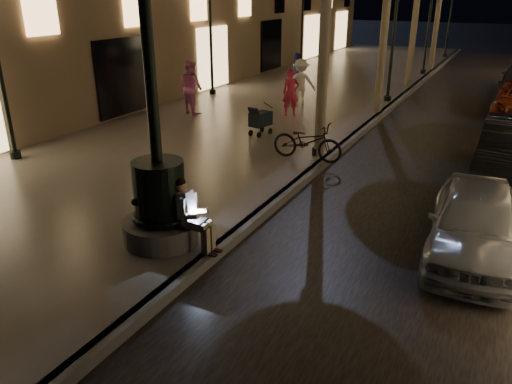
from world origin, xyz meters
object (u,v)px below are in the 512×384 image
Objects in this scene: seated_man_laptop at (189,212)px; pedestrian_red at (291,93)px; pedestrian_blue at (297,72)px; car_front at (475,223)px; lamp_curb_b at (395,22)px; pedestrian_white at (301,82)px; lamp_left_c at (303,11)px; stroller at (260,119)px; lamp_curb_c at (430,14)px; lamp_left_b at (210,20)px; lamp_curb_a at (323,40)px; lamp_curb_d at (451,9)px; fountain_lamppost at (159,188)px; bicycle at (307,141)px; pedestrian_pink at (191,87)px.

pedestrian_red reaches higher than seated_man_laptop.
car_front is at bearing 16.92° from pedestrian_blue.
pedestrian_white is at bearing -140.81° from lamp_curb_b.
lamp_curb_b is at bearing -159.31° from pedestrian_white.
stroller is (4.81, -14.94, -2.53)m from lamp_left_c.
lamp_curb_c reaches higher than seated_man_laptop.
pedestrian_white is (4.24, -10.33, -2.15)m from lamp_left_c.
lamp_curb_b is 10.70m from lamp_left_c.
lamp_left_b is 2.73× the size of pedestrian_white.
lamp_curb_a and lamp_curb_d have the same top height.
lamp_curb_b is 1.00× the size of lamp_left_c.
seated_man_laptop is 14.10m from lamp_left_b.
seated_man_laptop is 1.27× the size of stroller.
lamp_curb_a is 24.00m from lamp_curb_d.
fountain_lamppost is 1.08× the size of lamp_curb_c.
seated_man_laptop is (0.61, 0.00, -0.33)m from fountain_lamppost.
lamp_curb_c is 1.00× the size of lamp_curb_d.
bicycle is (-0.10, -16.52, -2.53)m from lamp_curb_c.
lamp_curb_d reaches higher than pedestrian_blue.
stroller is 8.11m from car_front.
lamp_left_c is at bearing 180.00° from lamp_curb_c.
car_front is 5.41m from bicycle.
lamp_curb_b is 2.52× the size of bicycle.
lamp_curb_a reaches higher than pedestrian_pink.
lamp_curb_d is at bearing 48.41° from lamp_left_c.
lamp_curb_d is (0.70, 30.00, 2.02)m from fountain_lamppost.
lamp_curb_c is 8.00m from lamp_curb_d.
stroller is at bearing 140.85° from car_front.
pedestrian_blue is (-1.24, 2.57, -0.05)m from pedestrian_white.
pedestrian_pink reaches higher than car_front.
lamp_curb_c is 2.73× the size of pedestrian_white.
car_front is at bearing -23.08° from stroller.
lamp_curb_b is at bearing 89.64° from seated_man_laptop.
lamp_left_c reaches higher than pedestrian_pink.
pedestrian_red is at bearing -121.20° from lamp_curb_b.
pedestrian_blue is (-8.40, 11.90, 0.40)m from car_front.
fountain_lamppost is at bearing -180.00° from seated_man_laptop.
pedestrian_blue is at bearing -87.13° from pedestrian_pink.
lamp_left_b reaches higher than pedestrian_pink.
lamp_left_b is 2.88× the size of pedestrian_blue.
lamp_left_b is (-6.40, 12.00, 2.02)m from fountain_lamppost.
pedestrian_red is at bearing -24.71° from lamp_left_b.
lamp_left_b is 9.90m from bicycle.
lamp_curb_a is 1.00× the size of lamp_left_c.
fountain_lamppost is 13.75m from lamp_left_b.
lamp_curb_c is at bearing -123.98° from pedestrian_white.
car_front is at bearing 168.06° from pedestrian_pink.
lamp_left_b is 2.54× the size of pedestrian_pink.
lamp_curb_d reaches higher than pedestrian_red.
fountain_lamppost reaches higher than lamp_curb_b.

